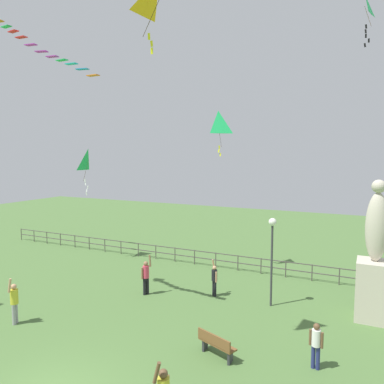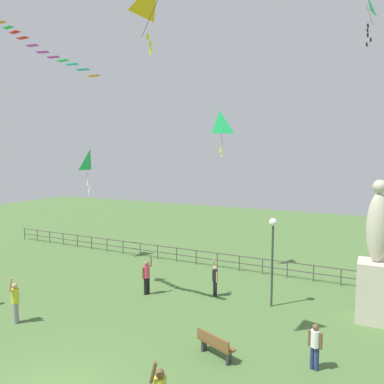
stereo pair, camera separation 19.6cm
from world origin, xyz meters
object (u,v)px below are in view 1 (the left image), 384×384
Objects in this scene: statue_monument at (375,271)px; kite_3 at (88,161)px; kite_2 at (365,8)px; person_5 at (316,343)px; person_1 at (146,275)px; person_6 at (214,278)px; streamer_kite at (1,16)px; park_bench at (216,344)px; person_2 at (14,300)px; lamppost at (272,242)px; kite_0 at (218,125)px.

kite_3 reaches higher than statue_monument.
kite_2 reaches higher than statue_monument.
kite_3 is at bearing 156.42° from person_5.
person_1 is 17.00m from kite_2.
person_6 is at bearing 22.84° from person_1.
kite_2 is 0.41× the size of streamer_kite.
kite_3 is at bearing 148.37° from park_bench.
kite_2 reaches higher than person_1.
person_2 is 11.95m from person_5.
lamppost is at bearing 83.03° from park_bench.
kite_0 is at bearing 111.75° from park_bench.
kite_3 is (-16.07, -1.71, -7.52)m from kite_2.
park_bench is 3.35m from person_5.
streamer_kite is at bearing 178.40° from park_bench.
person_1 is (-5.40, 3.87, 0.55)m from park_bench.
person_1 is 9.77m from kite_0.
person_1 is 1.11× the size of person_6.
park_bench is 8.65m from person_2.
kite_2 is at bearing 49.48° from lamppost.
park_bench is 0.77× the size of person_2.
person_5 is (3.23, 0.76, 0.43)m from park_bench.
kite_0 reaches higher than person_6.
lamppost is 1.67× the size of kite_2.
streamer_kite is (-14.54, -8.86, -0.93)m from kite_2.
statue_monument reaches higher than person_2.
kite_2 is at bearing 31.34° from streamer_kite.
lamppost is 1.58× the size of kite_0.
streamer_kite is (-10.55, 0.29, 12.77)m from park_bench.
person_2 is at bearing -121.23° from person_1.
statue_monument is 7.27m from person_6.
streamer_kite reaches higher than park_bench.
streamer_kite reaches higher than statue_monument.
kite_3 is (-15.31, 6.69, 5.75)m from person_5.
kite_2 is at bearing 66.44° from park_bench.
streamer_kite is at bearing -160.83° from statue_monument.
lamppost is 15.92m from streamer_kite.
lamppost is at bearing -43.76° from kite_0.
streamer_kite reaches higher than kite_0.
person_1 is 3.46m from person_6.
person_5 is at bearing 13.16° from park_bench.
person_2 is at bearing -113.87° from kite_0.
person_1 reaches higher than park_bench.
park_bench is at bearing -66.99° from person_6.
kite_0 is at bearing 13.64° from kite_3.
person_1 is at bearing 144.36° from park_bench.
person_1 is 1.00× the size of person_2.
kite_0 is at bearing 136.24° from lamppost.
person_6 is at bearing -69.82° from kite_0.
kite_0 is at bearing 53.50° from streamer_kite.
park_bench is 13.20m from kite_0.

